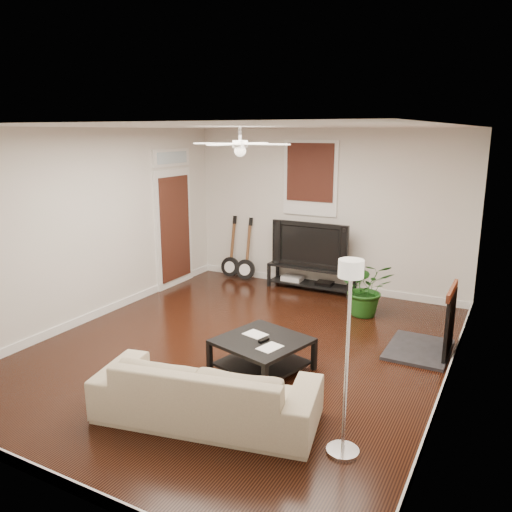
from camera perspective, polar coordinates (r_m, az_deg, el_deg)
The scene contains 14 objects.
room at distance 6.27m, azimuth -1.72°, elevation 1.45°, with size 5.01×6.01×2.81m.
brick_accent at distance 6.48m, azimuth 22.47°, elevation 0.79°, with size 0.02×2.20×2.80m, color brown.
fireplace at distance 6.77m, azimuth 19.31°, elevation -6.70°, with size 0.80×1.10×0.92m, color black.
window_back at distance 8.97m, azimuth 6.10°, elevation 8.67°, with size 1.00×0.06×1.30m, color #33130E.
door_left at distance 9.20m, azimuth -9.20°, elevation 4.30°, with size 0.08×1.00×2.50m, color white.
tv_stand at distance 9.07m, azimuth 6.20°, elevation -2.44°, with size 1.55×0.41×0.43m, color black.
tv at distance 8.94m, azimuth 6.35°, elevation 1.38°, with size 1.39×0.18×0.80m, color black.
coffee_table at distance 6.06m, azimuth 0.68°, elevation -11.04°, with size 0.93×0.93×0.39m, color black.
sofa at distance 5.11m, azimuth -5.54°, elevation -14.66°, with size 2.16×0.84×0.63m, color tan.
floor_lamp at distance 4.41m, azimuth 10.16°, elevation -11.44°, with size 0.29×0.29×1.76m, color silver, non-canonical shape.
potted_plant at distance 7.89m, azimuth 12.31°, elevation -3.57°, with size 0.77×0.67×0.86m, color #1C5418.
guitar_left at distance 9.66m, azimuth -2.93°, elevation 0.99°, with size 0.37×0.26×1.20m, color black, non-canonical shape.
guitar_right at distance 9.46m, azimuth -1.21°, elevation 0.73°, with size 0.37×0.26×1.20m, color black, non-canonical shape.
ceiling_fan at distance 6.13m, azimuth -1.80°, elevation 12.47°, with size 1.24×1.24×0.32m, color white, non-canonical shape.
Camera 1 is at (3.05, -5.32, 2.75)m, focal length 35.63 mm.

